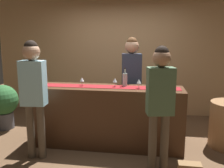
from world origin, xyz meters
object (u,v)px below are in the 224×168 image
object	(u,v)px
wine_glass_far_end	(139,82)
potted_plant_tall	(3,104)
wine_bottle_green	(167,81)
wine_bottle_clear	(125,79)
customer_sipping	(160,96)
wine_glass_mid_counter	(82,80)
customer_browsing	(33,87)
bartender	(132,75)
wine_glass_near_customer	(115,80)

from	to	relation	value
wine_glass_far_end	potted_plant_tall	size ratio (longest dim) A/B	0.17
wine_bottle_green	wine_glass_far_end	size ratio (longest dim) A/B	2.10
wine_bottle_clear	customer_sipping	world-z (taller)	customer_sipping
wine_glass_mid_counter	potted_plant_tall	size ratio (longest dim) A/B	0.17
wine_bottle_clear	customer_browsing	distance (m)	1.41
bartender	potted_plant_tall	xyz separation A→B (m)	(-2.48, -0.15, -0.60)
bartender	wine_glass_far_end	bearing A→B (deg)	93.99
wine_glass_far_end	customer_browsing	distance (m)	1.56
bartender	customer_browsing	size ratio (longest dim) A/B	1.03
wine_glass_mid_counter	bartender	distance (m)	0.95
wine_glass_mid_counter	bartender	bearing A→B (deg)	36.97
customer_browsing	wine_glass_mid_counter	bearing A→B (deg)	43.68
wine_bottle_green	customer_sipping	size ratio (longest dim) A/B	0.18
customer_sipping	potted_plant_tall	size ratio (longest dim) A/B	1.91
bartender	customer_sipping	bearing A→B (deg)	100.08
customer_sipping	bartender	bearing A→B (deg)	99.42
customer_browsing	wine_bottle_clear	bearing A→B (deg)	24.74
wine_glass_far_end	potted_plant_tall	bearing A→B (deg)	169.90
customer_browsing	potted_plant_tall	world-z (taller)	customer_browsing
wine_bottle_clear	wine_glass_mid_counter	distance (m)	0.69
wine_bottle_green	customer_browsing	world-z (taller)	customer_browsing
wine_bottle_clear	wine_glass_near_customer	xyz separation A→B (m)	(-0.15, -0.08, -0.01)
wine_glass_near_customer	customer_browsing	size ratio (longest dim) A/B	0.08
customer_sipping	wine_glass_far_end	bearing A→B (deg)	105.19
customer_sipping	customer_browsing	distance (m)	1.76
bartender	wine_bottle_green	bearing A→B (deg)	125.64
wine_glass_near_customer	wine_glass_mid_counter	world-z (taller)	same
wine_bottle_green	customer_browsing	bearing A→B (deg)	-162.06
wine_glass_near_customer	customer_sipping	size ratio (longest dim) A/B	0.09
wine_bottle_green	wine_glass_far_end	distance (m)	0.43
wine_bottle_clear	wine_bottle_green	bearing A→B (deg)	-6.65
wine_glass_near_customer	wine_glass_mid_counter	xyz separation A→B (m)	(-0.54, -0.00, 0.00)
wine_glass_near_customer	customer_browsing	xyz separation A→B (m)	(-1.08, -0.60, -0.02)
wine_glass_far_end	customer_sipping	xyz separation A→B (m)	(0.30, -0.61, -0.07)
wine_bottle_green	customer_browsing	xyz separation A→B (m)	(-1.88, -0.61, -0.03)
wine_bottle_green	customer_sipping	world-z (taller)	customer_sipping
wine_glass_near_customer	wine_glass_mid_counter	distance (m)	0.54
wine_bottle_green	customer_sipping	xyz separation A→B (m)	(-0.12, -0.67, -0.08)
bartender	customer_sipping	world-z (taller)	bartender
wine_glass_far_end	bartender	world-z (taller)	bartender
wine_bottle_green	wine_glass_mid_counter	world-z (taller)	wine_bottle_green
wine_bottle_green	wine_glass_mid_counter	distance (m)	1.34
wine_bottle_green	bartender	size ratio (longest dim) A/B	0.17
wine_glass_mid_counter	wine_glass_near_customer	bearing A→B (deg)	0.12
bartender	potted_plant_tall	world-z (taller)	bartender
wine_glass_near_customer	wine_glass_mid_counter	size ratio (longest dim) A/B	1.00
wine_bottle_green	wine_glass_near_customer	distance (m)	0.81
wine_glass_near_customer	bartender	bearing A→B (deg)	68.94
wine_bottle_green	customer_browsing	distance (m)	1.98
wine_bottle_clear	potted_plant_tall	xyz separation A→B (m)	(-2.41, 0.33, -0.59)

